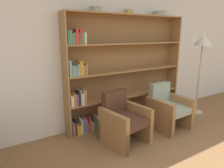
# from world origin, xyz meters

# --- Properties ---
(wall_back) EXTENTS (12.00, 0.06, 2.75)m
(wall_back) POSITION_xyz_m (0.00, 2.51, 1.38)
(wall_back) COLOR silver
(wall_back) RESTS_ON ground
(bookshelf) EXTENTS (2.57, 0.30, 2.15)m
(bookshelf) POSITION_xyz_m (-0.21, 2.35, 1.03)
(bookshelf) COLOR olive
(bookshelf) RESTS_ON ground
(bowl_olive) EXTENTS (0.22, 0.22, 0.09)m
(bowl_olive) POSITION_xyz_m (-0.70, 2.32, 2.20)
(bowl_olive) COLOR gray
(bowl_olive) RESTS_ON bookshelf
(bowl_brass) EXTENTS (0.19, 0.19, 0.08)m
(bowl_brass) POSITION_xyz_m (-0.02, 2.32, 2.19)
(bowl_brass) COLOR tan
(bowl_brass) RESTS_ON bookshelf
(bowl_sage) EXTENTS (0.25, 0.25, 0.09)m
(bowl_sage) POSITION_xyz_m (0.75, 2.32, 2.20)
(bowl_sage) COLOR gray
(bowl_sage) RESTS_ON bookshelf
(armchair_leather) EXTENTS (0.74, 0.78, 0.85)m
(armchair_leather) POSITION_xyz_m (-0.54, 1.69, 0.38)
(armchair_leather) COLOR olive
(armchair_leather) RESTS_ON ground
(armchair_cushioned) EXTENTS (0.67, 0.71, 0.85)m
(armchair_cushioned) POSITION_xyz_m (0.50, 1.69, 0.38)
(armchair_cushioned) COLOR olive
(armchair_cushioned) RESTS_ON ground
(floor_lamp) EXTENTS (0.38, 0.38, 1.78)m
(floor_lamp) POSITION_xyz_m (1.64, 1.87, 1.54)
(floor_lamp) COLOR tan
(floor_lamp) RESTS_ON ground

